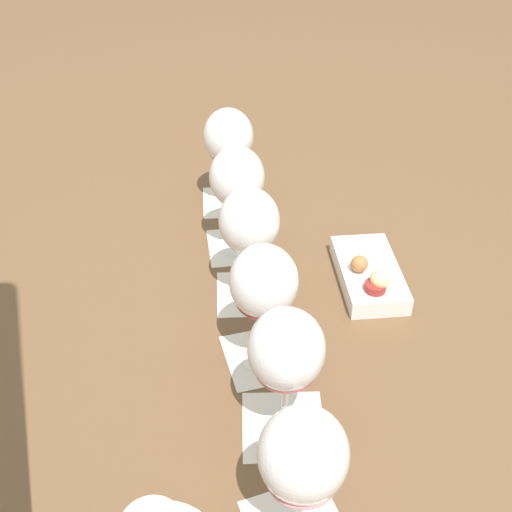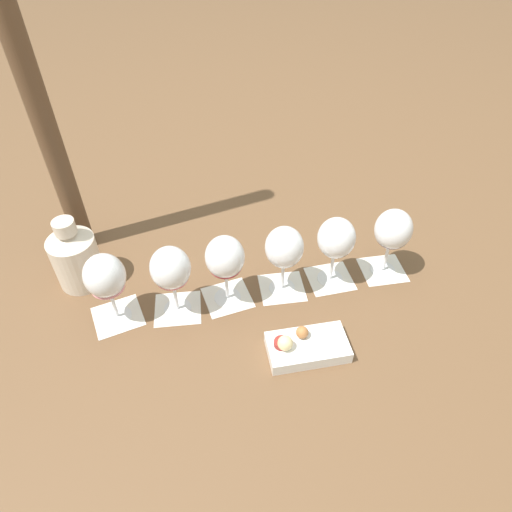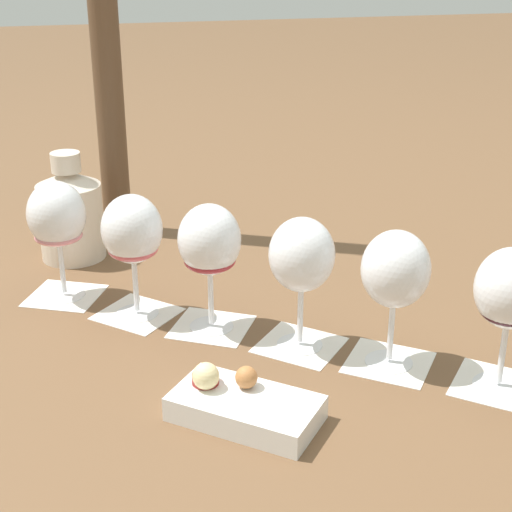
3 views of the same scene
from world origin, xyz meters
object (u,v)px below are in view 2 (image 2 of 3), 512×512
object	(u,v)px
wine_glass_4	(336,241)
snack_dish	(305,346)
wine_glass_2	(225,259)
ceramic_vase	(75,256)
wine_glass_5	(393,232)
umbrella_pole	(17,45)
wine_glass_3	(284,250)
wine_glass_1	(171,270)
wine_glass_0	(105,278)

from	to	relation	value
wine_glass_4	snack_dish	size ratio (longest dim) A/B	0.97
wine_glass_2	ceramic_vase	distance (m)	0.37
snack_dish	wine_glass_5	bearing A→B (deg)	88.36
ceramic_vase	umbrella_pole	distance (m)	0.46
wine_glass_2	wine_glass_4	size ratio (longest dim) A/B	1.00
umbrella_pole	wine_glass_3	bearing A→B (deg)	21.98
wine_glass_5	wine_glass_4	bearing A→B (deg)	-127.70
wine_glass_2	ceramic_vase	size ratio (longest dim) A/B	0.99
ceramic_vase	umbrella_pole	size ratio (longest dim) A/B	0.18
wine_glass_4	wine_glass_5	bearing A→B (deg)	52.30
wine_glass_1	wine_glass_3	size ratio (longest dim) A/B	1.00
wine_glass_3	wine_glass_4	bearing A→B (deg)	54.29
wine_glass_0	wine_glass_3	size ratio (longest dim) A/B	1.00
snack_dish	wine_glass_1	bearing A→B (deg)	-162.60
wine_glass_3	snack_dish	bearing A→B (deg)	-37.57
wine_glass_1	ceramic_vase	size ratio (longest dim) A/B	0.99
wine_glass_0	wine_glass_5	world-z (taller)	same
ceramic_vase	snack_dish	xyz separation A→B (m)	(0.55, 0.18, -0.06)
wine_glass_4	ceramic_vase	world-z (taller)	same
wine_glass_0	wine_glass_4	xyz separation A→B (m)	(0.31, 0.42, -0.00)
wine_glass_2	ceramic_vase	xyz separation A→B (m)	(-0.32, -0.19, -0.05)
wine_glass_2	wine_glass_4	distance (m)	0.26
wine_glass_4	snack_dish	distance (m)	0.26
ceramic_vase	wine_glass_0	bearing A→B (deg)	-6.98
wine_glass_0	wine_glass_5	distance (m)	0.67
wine_glass_3	wine_glass_5	xyz separation A→B (m)	(0.16, 0.22, -0.00)
wine_glass_4	wine_glass_0	bearing A→B (deg)	-126.83
wine_glass_5	wine_glass_3	bearing A→B (deg)	-126.77
snack_dish	umbrella_pole	bearing A→B (deg)	-172.08
wine_glass_4	wine_glass_5	size ratio (longest dim) A/B	1.00
wine_glass_4	wine_glass_2	bearing A→B (deg)	-126.32
wine_glass_1	snack_dish	size ratio (longest dim) A/B	0.97
wine_glass_5	umbrella_pole	distance (m)	0.89
wine_glass_1	umbrella_pole	world-z (taller)	umbrella_pole
wine_glass_4	wine_glass_1	bearing A→B (deg)	-125.47
wine_glass_3	wine_glass_1	bearing A→B (deg)	-125.36
wine_glass_4	snack_dish	xyz separation A→B (m)	(0.08, -0.22, -0.11)
snack_dish	umbrella_pole	distance (m)	0.84
wine_glass_2	wine_glass_3	bearing A→B (deg)	53.11
wine_glass_2	wine_glass_1	bearing A→B (deg)	-123.63
wine_glass_3	snack_dish	size ratio (longest dim) A/B	0.97
wine_glass_4	wine_glass_5	xyz separation A→B (m)	(0.09, 0.11, -0.00)
wine_glass_1	ceramic_vase	distance (m)	0.27
wine_glass_1	wine_glass_2	size ratio (longest dim) A/B	1.00
wine_glass_2	umbrella_pole	distance (m)	0.60
wine_glass_0	wine_glass_3	bearing A→B (deg)	52.81
wine_glass_4	ceramic_vase	distance (m)	0.62
wine_glass_2	ceramic_vase	bearing A→B (deg)	-149.62
wine_glass_2	wine_glass_3	size ratio (longest dim) A/B	1.00
wine_glass_3	wine_glass_5	distance (m)	0.27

